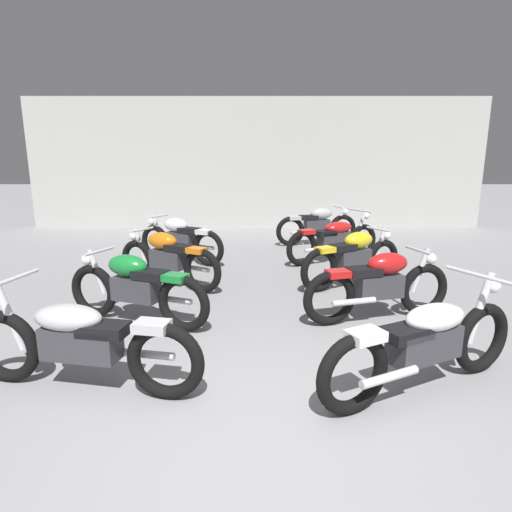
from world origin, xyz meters
name	(u,v)px	position (x,y,z in m)	size (l,w,h in m)	color
ground_plane	(257,451)	(0.00, 0.00, 0.00)	(60.00, 60.00, 0.00)	gray
back_wall	(256,164)	(0.00, 9.80, 1.80)	(12.86, 0.24, 3.60)	#B2B2AD
motorcycle_left_row_0	(79,341)	(-1.50, 0.80, 0.45)	(2.15, 0.71, 0.97)	black
motorcycle_left_row_1	(135,287)	(-1.45, 2.31, 0.46)	(1.87, 0.83, 0.88)	black
motorcycle_left_row_2	(167,258)	(-1.38, 3.84, 0.46)	(1.76, 1.07, 0.88)	black
motorcycle_left_row_3	(180,238)	(-1.46, 5.43, 0.46)	(1.77, 1.07, 0.88)	black
motorcycle_right_row_0	(425,341)	(1.42, 0.78, 0.45)	(1.99, 1.12, 0.97)	black
motorcycle_right_row_1	(379,284)	(1.50, 2.43, 0.46)	(1.93, 0.71, 0.88)	black
motorcycle_right_row_2	(353,257)	(1.51, 3.88, 0.46)	(1.76, 1.08, 0.88)	black
motorcycle_right_row_3	(334,238)	(1.50, 5.49, 0.45)	(1.94, 1.19, 0.97)	black
motorcycle_right_row_4	(317,225)	(1.41, 7.14, 0.46)	(1.93, 0.71, 0.88)	black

